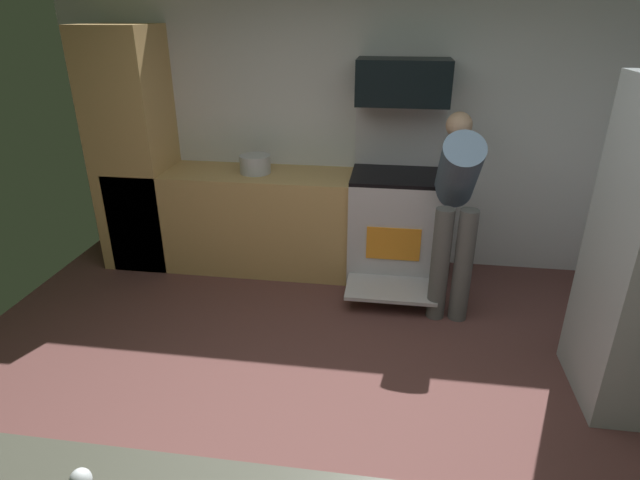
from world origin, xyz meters
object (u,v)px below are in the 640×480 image
at_px(stock_pot, 255,164).
at_px(person_cook, 456,201).
at_px(microwave, 403,82).
at_px(oven_range, 394,222).

bearing_deg(stock_pot, person_cook, -17.13).
relative_size(person_cook, stock_pot, 5.59).
height_order(person_cook, stock_pot, person_cook).
xyz_separation_m(microwave, stock_pot, (-1.23, -0.08, -0.70)).
bearing_deg(microwave, stock_pot, -176.27).
distance_m(oven_range, microwave, 1.18).
distance_m(person_cook, stock_pot, 1.75).
relative_size(oven_range, person_cook, 1.00).
xyz_separation_m(oven_range, stock_pot, (-1.23, 0.02, 0.47)).
height_order(oven_range, stock_pot, oven_range).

